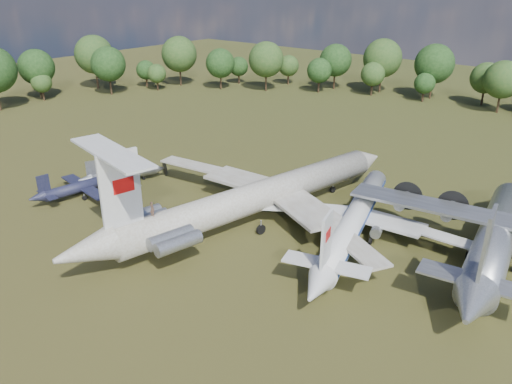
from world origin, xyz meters
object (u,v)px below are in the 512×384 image
Objects in this scene: il62_airliner at (258,202)px; small_prop_west at (81,189)px; person_on_il62 at (152,209)px; an12_transport at (495,242)px; small_prop_northwest at (124,176)px; tu104_jet at (354,223)px.

il62_airliner is 3.42× the size of small_prop_west.
an12_transport is at bearing -142.61° from person_on_il62.
an12_transport reaches higher than small_prop_west.
il62_airliner reaches higher than small_prop_northwest.
small_prop_northwest is (-24.90, -3.25, -1.65)m from il62_airliner.
an12_transport is 39.15m from person_on_il62.
small_prop_west is (-52.97, -19.82, -1.33)m from an12_transport.
an12_transport is at bearing 27.77° from small_prop_west.
il62_airliner is at bearing -102.00° from person_on_il62.
person_on_il62 is (-2.88, -15.18, 3.64)m from il62_airliner.
tu104_jet is 37.95m from small_prop_northwest.
small_prop_west is 23.57m from person_on_il62.
small_prop_west is (-25.43, -10.66, -1.55)m from il62_airliner.
an12_transport is 53.90m from small_prop_northwest.
il62_airliner reaches higher than tu104_jet.
tu104_jet is 2.63× the size of small_prop_northwest.
il62_airliner is 1.46× the size of an12_transport.
person_on_il62 is (-15.21, -19.22, 4.41)m from tu104_jet.
an12_transport is 2.35× the size of small_prop_west.
person_on_il62 is at bearing -149.70° from an12_transport.
tu104_jet is 2.42× the size of small_prop_west.
il62_airliner is at bearing -178.39° from tu104_jet.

